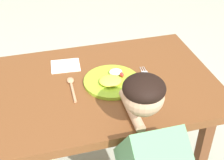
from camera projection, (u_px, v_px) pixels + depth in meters
dining_table at (91, 96)px, 1.57m from camera, size 1.23×0.75×0.67m
plate at (112, 81)px, 1.53m from camera, size 0.27×0.27×0.04m
fork at (148, 79)px, 1.56m from camera, size 0.04×0.21×0.01m
spoon at (72, 86)px, 1.51m from camera, size 0.03×0.19×0.02m
napkin at (65, 66)px, 1.66m from camera, size 0.16×0.14×0.00m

